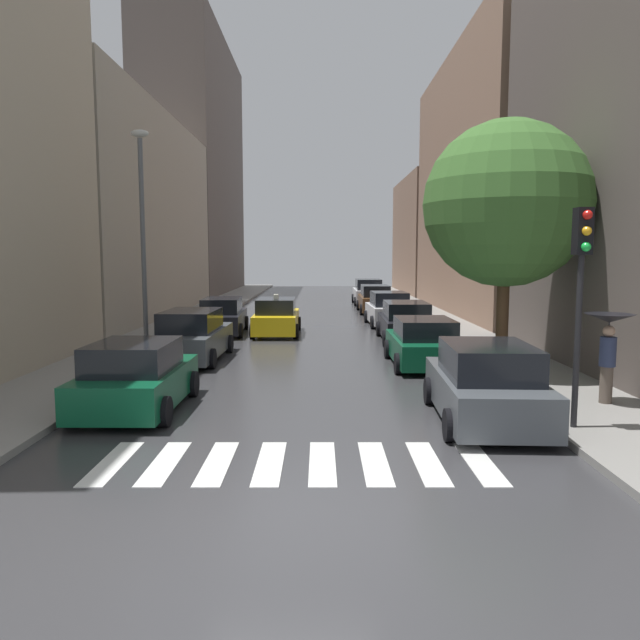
% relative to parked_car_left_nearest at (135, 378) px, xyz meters
% --- Properties ---
extents(ground_plane, '(28.00, 72.00, 0.04)m').
position_rel_parked_car_left_nearest_xyz_m(ground_plane, '(3.78, 18.44, -0.77)').
color(ground_plane, '#343436').
extents(sidewalk_left, '(3.00, 72.00, 0.15)m').
position_rel_parked_car_left_nearest_xyz_m(sidewalk_left, '(-2.72, 18.44, -0.68)').
color(sidewalk_left, gray).
rests_on(sidewalk_left, ground).
extents(sidewalk_right, '(3.00, 72.00, 0.15)m').
position_rel_parked_car_left_nearest_xyz_m(sidewalk_right, '(10.28, 18.44, -0.68)').
color(sidewalk_right, gray).
rests_on(sidewalk_right, ground).
extents(crosswalk_stripes, '(6.75, 2.20, 0.01)m').
position_rel_parked_car_left_nearest_xyz_m(crosswalk_stripes, '(3.78, -3.46, -0.75)').
color(crosswalk_stripes, silver).
rests_on(crosswalk_stripes, ground).
extents(building_left_mid, '(6.00, 21.91, 11.42)m').
position_rel_parked_car_left_nearest_xyz_m(building_left_mid, '(-7.22, 20.79, 4.96)').
color(building_left_mid, '#9E9384').
rests_on(building_left_mid, ground).
extents(building_left_far, '(6.00, 20.95, 22.54)m').
position_rel_parked_car_left_nearest_xyz_m(building_left_far, '(-7.22, 42.44, 10.51)').
color(building_left_far, '#564C47').
rests_on(building_left_far, ground).
extents(building_right_mid, '(6.00, 20.64, 15.31)m').
position_rel_parked_car_left_nearest_xyz_m(building_right_mid, '(14.78, 22.91, 6.90)').
color(building_right_mid, '#8C6B56').
rests_on(building_right_mid, ground).
extents(building_right_far, '(6.00, 15.33, 10.42)m').
position_rel_parked_car_left_nearest_xyz_m(building_right_far, '(14.78, 41.75, 4.46)').
color(building_right_far, '#8C6B56').
rests_on(building_right_far, ground).
extents(parked_car_left_nearest, '(2.19, 4.06, 1.61)m').
position_rel_parked_car_left_nearest_xyz_m(parked_car_left_nearest, '(0.00, 0.00, 0.00)').
color(parked_car_left_nearest, '#0C4C2D').
rests_on(parked_car_left_nearest, ground).
extents(parked_car_left_second, '(2.21, 4.83, 1.71)m').
position_rel_parked_car_left_nearest_xyz_m(parked_car_left_second, '(-0.11, 6.57, 0.05)').
color(parked_car_left_second, '#474C51').
rests_on(parked_car_left_second, ground).
extents(parked_car_left_third, '(2.19, 4.71, 1.63)m').
position_rel_parked_car_left_nearest_xyz_m(parked_car_left_third, '(-0.20, 13.31, 0.01)').
color(parked_car_left_third, black).
rests_on(parked_car_left_third, ground).
extents(parked_car_right_nearest, '(2.32, 4.44, 1.70)m').
position_rel_parked_car_left_nearest_xyz_m(parked_car_right_nearest, '(7.71, -0.94, 0.04)').
color(parked_car_right_nearest, '#474C51').
rests_on(parked_car_right_nearest, ground).
extents(parked_car_right_second, '(2.16, 4.20, 1.54)m').
position_rel_parked_car_left_nearest_xyz_m(parked_car_right_second, '(7.50, 5.49, -0.03)').
color(parked_car_right_second, '#0C4C2D').
rests_on(parked_car_right_second, ground).
extents(parked_car_right_third, '(2.17, 4.66, 1.64)m').
position_rel_parked_car_left_nearest_xyz_m(parked_car_right_third, '(7.70, 10.96, 0.02)').
color(parked_car_right_third, black).
rests_on(parked_car_right_third, ground).
extents(parked_car_right_fourth, '(2.23, 4.19, 1.71)m').
position_rel_parked_car_left_nearest_xyz_m(parked_car_right_fourth, '(7.64, 16.42, 0.04)').
color(parked_car_right_fourth, silver).
rests_on(parked_car_right_fourth, ground).
extents(parked_car_right_fifth, '(2.05, 4.72, 1.70)m').
position_rel_parked_car_left_nearest_xyz_m(parked_car_right_fifth, '(7.57, 23.21, 0.04)').
color(parked_car_right_fifth, brown).
rests_on(parked_car_right_fifth, ground).
extents(parked_car_right_sixth, '(2.17, 4.73, 1.82)m').
position_rel_parked_car_left_nearest_xyz_m(parked_car_right_sixth, '(7.64, 29.28, 0.09)').
color(parked_car_right_sixth, silver).
rests_on(parked_car_right_sixth, ground).
extents(taxi_midroad, '(2.08, 4.44, 1.81)m').
position_rel_parked_car_left_nearest_xyz_m(taxi_midroad, '(2.25, 13.09, 0.01)').
color(taxi_midroad, yellow).
rests_on(taxi_midroad, ground).
extents(pedestrian_foreground, '(1.09, 1.09, 2.07)m').
position_rel_parked_car_left_nearest_xyz_m(pedestrian_foreground, '(10.78, 0.12, 0.93)').
color(pedestrian_foreground, brown).
rests_on(pedestrian_foreground, sidewalk_right).
extents(street_tree_right, '(4.83, 4.83, 7.28)m').
position_rel_parked_car_left_nearest_xyz_m(street_tree_right, '(9.61, 4.23, 4.25)').
color(street_tree_right, '#513823').
rests_on(street_tree_right, sidewalk_right).
extents(traffic_light_right_corner, '(0.30, 0.42, 4.30)m').
position_rel_parked_car_left_nearest_xyz_m(traffic_light_right_corner, '(9.23, -1.83, 2.53)').
color(traffic_light_right_corner, black).
rests_on(traffic_light_right_corner, sidewalk_right).
extents(lamp_post_left, '(0.60, 0.28, 7.51)m').
position_rel_parked_car_left_nearest_xyz_m(lamp_post_left, '(-1.77, 6.87, 3.69)').
color(lamp_post_left, '#595B60').
rests_on(lamp_post_left, sidewalk_left).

